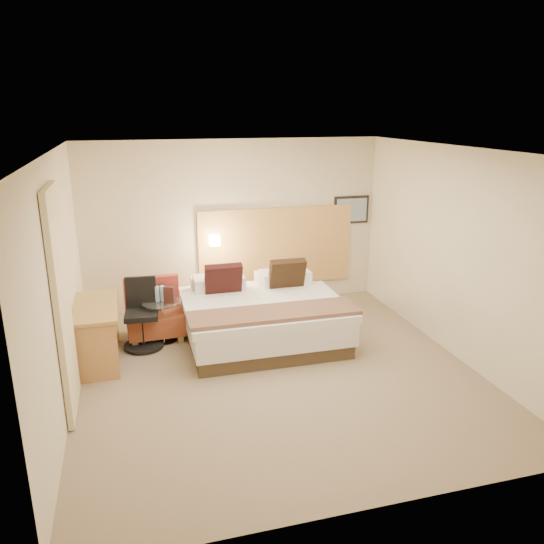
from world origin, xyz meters
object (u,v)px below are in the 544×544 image
object	(u,v)px
desk_chair	(142,320)
lounge_chair	(154,314)
desk	(98,317)
side_table	(163,320)
bed	(261,314)

from	to	relation	value
desk_chair	lounge_chair	bearing A→B (deg)	62.09
lounge_chair	desk	bearing A→B (deg)	-138.86
side_table	desk	distance (m)	0.95
bed	side_table	distance (m)	1.37
bed	side_table	xyz separation A→B (m)	(-1.36, 0.20, -0.01)
desk_chair	bed	bearing A→B (deg)	-4.11
bed	desk_chair	world-z (taller)	bed
bed	lounge_chair	distance (m)	1.52
side_table	desk_chair	bearing A→B (deg)	-164.31
lounge_chair	side_table	bearing A→B (deg)	-68.86
side_table	desk_chair	size ratio (longest dim) A/B	0.71
bed	desk	world-z (taller)	bed
bed	lounge_chair	world-z (taller)	bed
bed	lounge_chair	xyz separation A→B (m)	(-1.45, 0.45, -0.02)
lounge_chair	side_table	distance (m)	0.28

